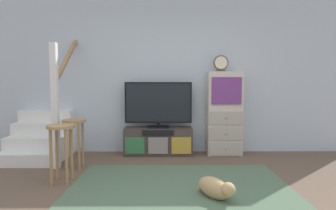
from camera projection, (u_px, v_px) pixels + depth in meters
back_wall at (175, 76)px, 5.10m from camera, size 6.40×0.12×2.70m
area_rug at (180, 188)px, 3.35m from camera, size 2.60×1.80×0.01m
media_console at (158, 141)px, 4.92m from camera, size 1.16×0.38×0.46m
television at (158, 104)px, 4.89m from camera, size 1.15×0.22×0.78m
side_cabinet at (224, 113)px, 4.90m from camera, size 0.58×0.38×1.43m
desk_clock at (221, 63)px, 4.82m from camera, size 0.25×0.08×0.27m
staircase at (46, 133)px, 4.91m from camera, size 1.00×1.36×2.20m
bar_stool_near at (61, 140)px, 3.51m from camera, size 0.34×0.34×0.72m
bar_stool_far at (74, 132)px, 4.11m from camera, size 0.34×0.34×0.71m
dog at (216, 188)px, 3.04m from camera, size 0.41×0.49×0.23m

